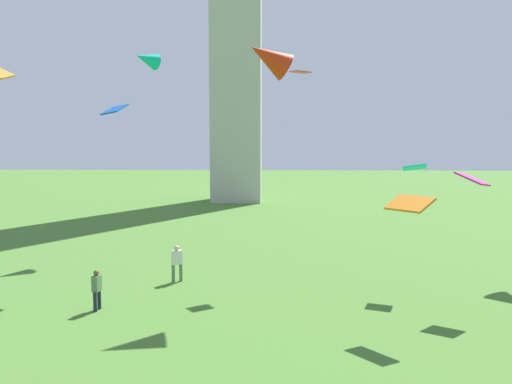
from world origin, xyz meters
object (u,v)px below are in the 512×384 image
kite_flying_5 (146,59)px  kite_flying_9 (472,179)px  kite_flying_0 (415,167)px  person_0 (97,287)px  person_1 (177,261)px  kite_flying_7 (115,109)px  kite_flying_2 (269,57)px  kite_flying_1 (301,72)px  kite_flying_4 (410,204)px

kite_flying_5 → kite_flying_9: kite_flying_5 is taller
kite_flying_0 → kite_flying_9: 3.30m
person_0 → person_1: bearing=-21.9°
person_1 → kite_flying_5: kite_flying_5 is taller
kite_flying_7 → kite_flying_9: size_ratio=0.96×
kite_flying_5 → kite_flying_7: kite_flying_5 is taller
kite_flying_7 → person_1: bearing=83.9°
person_1 → kite_flying_2: 10.47m
kite_flying_2 → kite_flying_7: 8.00m
person_0 → kite_flying_0: size_ratio=1.34×
kite_flying_1 → kite_flying_5: kite_flying_5 is taller
person_0 → kite_flying_1: 14.74m
kite_flying_7 → kite_flying_9: bearing=89.2°
kite_flying_2 → kite_flying_4: kite_flying_2 is taller
person_0 → kite_flying_7: (-0.75, 5.40, 7.36)m
person_1 → kite_flying_0: bearing=-31.7°
kite_flying_5 → person_0: bearing=-41.9°
person_1 → kite_flying_5: bearing=77.9°
person_1 → kite_flying_9: bearing=-44.5°
kite_flying_2 → kite_flying_7: bearing=-118.6°
person_1 → kite_flying_1: bearing=-4.4°
kite_flying_1 → person_1: bearing=-6.4°
kite_flying_5 → kite_flying_2: bearing=-8.2°
kite_flying_2 → kite_flying_7: (-7.53, 1.58, -2.20)m
kite_flying_0 → kite_flying_5: size_ratio=0.63×
person_1 → kite_flying_9: (12.84, -2.62, 4.19)m
person_0 → kite_flying_4: (12.01, -0.96, 3.54)m
kite_flying_4 → kite_flying_9: kite_flying_9 is taller
kite_flying_2 → kite_flying_4: (5.23, -4.79, -6.02)m
person_1 → kite_flying_7: kite_flying_7 is taller
kite_flying_0 → kite_flying_1: size_ratio=1.05×
kite_flying_1 → kite_flying_5: (-9.60, 6.16, 1.67)m
kite_flying_0 → kite_flying_2: kite_flying_2 is taller
kite_flying_1 → kite_flying_5: size_ratio=0.60×
person_0 → person_1: person_1 is taller
person_0 → kite_flying_9: (15.23, 1.75, 4.26)m
kite_flying_4 → person_1: bearing=20.9°
person_1 → kite_flying_4: (9.62, -5.33, 3.47)m
kite_flying_1 → kite_flying_2: (-1.61, -3.81, 0.15)m
kite_flying_0 → kite_flying_5: 18.61m
kite_flying_2 → kite_flying_5: kite_flying_5 is taller
kite_flying_4 → kite_flying_9: 4.28m
kite_flying_7 → person_0: bearing=20.0°
kite_flying_0 → kite_flying_5: bearing=-18.1°
person_0 → kite_flying_2: bearing=-53.8°
kite_flying_4 → kite_flying_7: bearing=23.4°
person_1 → kite_flying_5: size_ratio=0.91×
person_0 → kite_flying_7: kite_flying_7 is taller
person_1 → person_0: bearing=-151.7°
kite_flying_4 → kite_flying_7: size_ratio=1.26×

